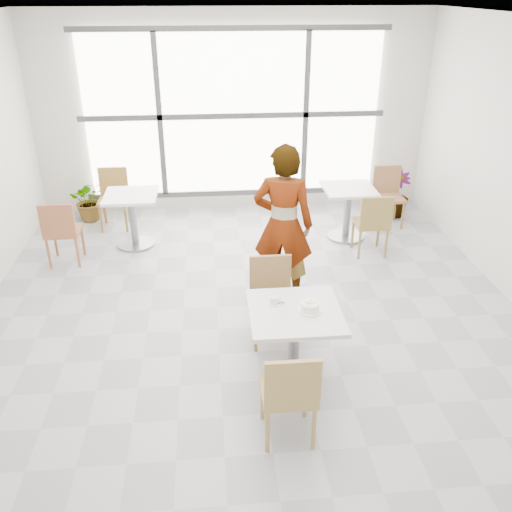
{
  "coord_description": "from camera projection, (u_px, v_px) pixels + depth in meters",
  "views": [
    {
      "loc": [
        -0.41,
        -4.8,
        3.27
      ],
      "look_at": [
        0.0,
        -0.3,
        1.0
      ],
      "focal_mm": 37.98,
      "sensor_mm": 36.0,
      "label": 1
    }
  ],
  "objects": [
    {
      "name": "oatmeal_bowl",
      "position": [
        310.0,
        307.0,
        4.65
      ],
      "size": [
        0.21,
        0.21,
        0.1
      ],
      "color": "white",
      "rests_on": "main_table"
    },
    {
      "name": "chair_near",
      "position": [
        290.0,
        392.0,
        4.11
      ],
      "size": [
        0.42,
        0.42,
        0.87
      ],
      "rotation": [
        0.0,
        0.0,
        3.14
      ],
      "color": "#A38848",
      "rests_on": "ground"
    },
    {
      "name": "plant_left",
      "position": [
        90.0,
        200.0,
        8.27
      ],
      "size": [
        0.69,
        0.64,
        0.64
      ],
      "primitive_type": "imported",
      "rotation": [
        0.0,
        0.0,
        0.28
      ],
      "color": "#53753F",
      "rests_on": "ground"
    },
    {
      "name": "window",
      "position": [
        233.0,
        116.0,
        8.15
      ],
      "size": [
        4.6,
        0.07,
        2.52
      ],
      "color": "white",
      "rests_on": "ground"
    },
    {
      "name": "plant_right",
      "position": [
        396.0,
        193.0,
        8.4
      ],
      "size": [
        0.44,
        0.44,
        0.73
      ],
      "primitive_type": "imported",
      "rotation": [
        0.0,
        0.0,
        -0.09
      ],
      "color": "#3E7637",
      "rests_on": "ground"
    },
    {
      "name": "bg_chair_right_far",
      "position": [
        388.0,
        192.0,
        8.08
      ],
      "size": [
        0.42,
        0.42,
        0.87
      ],
      "color": "#8F6241",
      "rests_on": "ground"
    },
    {
      "name": "ceiling",
      "position": [
        253.0,
        21.0,
        4.42
      ],
      "size": [
        7.0,
        7.0,
        0.0
      ],
      "primitive_type": "plane",
      "rotation": [
        3.14,
        0.0,
        0.0
      ],
      "color": "white",
      "rests_on": "ground"
    },
    {
      "name": "bg_chair_left_far",
      "position": [
        114.0,
        194.0,
        7.99
      ],
      "size": [
        0.42,
        0.42,
        0.87
      ],
      "color": "olive",
      "rests_on": "ground"
    },
    {
      "name": "bg_table_right",
      "position": [
        348.0,
        206.0,
        7.6
      ],
      "size": [
        0.7,
        0.7,
        0.75
      ],
      "color": "white",
      "rests_on": "ground"
    },
    {
      "name": "chair_far",
      "position": [
        271.0,
        293.0,
        5.42
      ],
      "size": [
        0.42,
        0.42,
        0.87
      ],
      "color": "olive",
      "rests_on": "ground"
    },
    {
      "name": "bg_chair_right_near",
      "position": [
        373.0,
        221.0,
        7.07
      ],
      "size": [
        0.42,
        0.42,
        0.87
      ],
      "rotation": [
        0.0,
        0.0,
        3.14
      ],
      "color": "olive",
      "rests_on": "ground"
    },
    {
      "name": "bg_table_left",
      "position": [
        132.0,
        213.0,
        7.37
      ],
      "size": [
        0.7,
        0.7,
        0.75
      ],
      "color": "white",
      "rests_on": "ground"
    },
    {
      "name": "wall_back",
      "position": [
        233.0,
        115.0,
        8.21
      ],
      "size": [
        6.0,
        0.0,
        6.0
      ],
      "primitive_type": "plane",
      "rotation": [
        1.57,
        0.0,
        0.0
      ],
      "color": "silver",
      "rests_on": "ground"
    },
    {
      "name": "floor",
      "position": [
        253.0,
        327.0,
        5.77
      ],
      "size": [
        7.0,
        7.0,
        0.0
      ],
      "primitive_type": "plane",
      "color": "#9E9EA5",
      "rests_on": "ground"
    },
    {
      "name": "main_table",
      "position": [
        294.0,
        332.0,
        4.78
      ],
      "size": [
        0.8,
        0.8,
        0.75
      ],
      "color": "silver",
      "rests_on": "ground"
    },
    {
      "name": "person",
      "position": [
        283.0,
        225.0,
        5.93
      ],
      "size": [
        0.75,
        0.59,
        1.82
      ],
      "primitive_type": "imported",
      "rotation": [
        0.0,
        0.0,
        2.88
      ],
      "color": "black",
      "rests_on": "ground"
    },
    {
      "name": "bg_chair_left_near",
      "position": [
        61.0,
        229.0,
        6.84
      ],
      "size": [
        0.42,
        0.42,
        0.87
      ],
      "rotation": [
        0.0,
        0.0,
        3.14
      ],
      "color": "#995938",
      "rests_on": "ground"
    },
    {
      "name": "coffee_cup",
      "position": [
        275.0,
        300.0,
        4.77
      ],
      "size": [
        0.16,
        0.13,
        0.07
      ],
      "color": "white",
      "rests_on": "main_table"
    }
  ]
}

